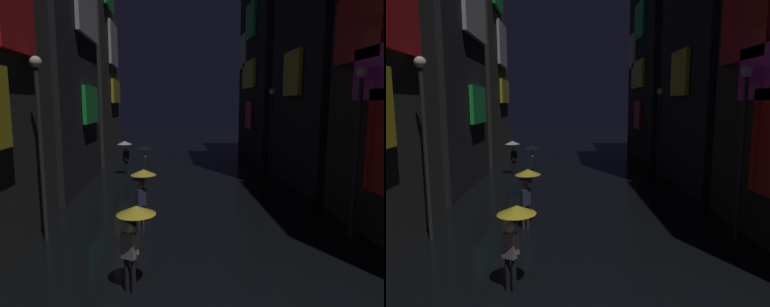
# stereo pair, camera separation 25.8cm
# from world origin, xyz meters

# --- Properties ---
(building_left_mid) EXTENTS (4.25, 7.85, 12.64)m
(building_left_mid) POSITION_xyz_m (-7.48, 12.93, 6.33)
(building_left_mid) COLOR #232328
(building_left_mid) RESTS_ON ground
(building_left_far) EXTENTS (4.25, 7.75, 21.40)m
(building_left_far) POSITION_xyz_m (-7.48, 21.88, 10.70)
(building_left_far) COLOR #33302D
(building_left_far) RESTS_ON ground
(building_right_far) EXTENTS (4.25, 8.60, 13.78)m
(building_right_far) POSITION_xyz_m (7.48, 22.30, 6.90)
(building_right_far) COLOR #232328
(building_right_far) RESTS_ON ground
(pedestrian_midstreet_left_yellow) EXTENTS (0.90, 0.90, 2.12)m
(pedestrian_midstreet_left_yellow) POSITION_xyz_m (-1.97, 6.39, 1.67)
(pedestrian_midstreet_left_yellow) COLOR #38332D
(pedestrian_midstreet_left_yellow) RESTS_ON ground
(pedestrian_near_crossing_clear) EXTENTS (0.90, 0.90, 2.12)m
(pedestrian_near_crossing_clear) POSITION_xyz_m (-3.78, 15.73, 1.67)
(pedestrian_near_crossing_clear) COLOR black
(pedestrian_near_crossing_clear) RESTS_ON ground
(pedestrian_foreground_right_black) EXTENTS (0.90, 0.90, 2.12)m
(pedestrian_foreground_right_black) POSITION_xyz_m (-2.40, 13.34, 1.67)
(pedestrian_foreground_right_black) COLOR black
(pedestrian_foreground_right_black) RESTS_ON ground
(pedestrian_foreground_left_yellow) EXTENTS (0.90, 0.90, 2.12)m
(pedestrian_foreground_left_yellow) POSITION_xyz_m (-1.83, 2.11, 1.67)
(pedestrian_foreground_left_yellow) COLOR black
(pedestrian_foreground_left_yellow) RESTS_ON ground
(streetlamp_right_far) EXTENTS (0.36, 0.36, 5.27)m
(streetlamp_right_far) POSITION_xyz_m (5.00, 14.46, 3.32)
(streetlamp_right_far) COLOR #2D2D33
(streetlamp_right_far) RESTS_ON ground
(streetlamp_left_near) EXTENTS (0.36, 0.36, 5.83)m
(streetlamp_left_near) POSITION_xyz_m (-5.00, 5.35, 3.62)
(streetlamp_left_near) COLOR #2D2D33
(streetlamp_left_near) RESTS_ON ground
(streetlamp_right_near) EXTENTS (0.36, 0.36, 5.58)m
(streetlamp_right_near) POSITION_xyz_m (5.00, 5.04, 3.48)
(streetlamp_right_near) COLOR #2D2D33
(streetlamp_right_near) RESTS_ON ground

